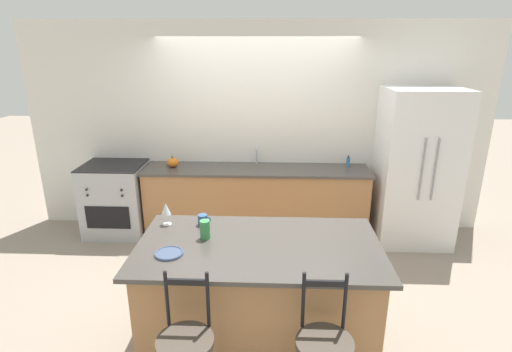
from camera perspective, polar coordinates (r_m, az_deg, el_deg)
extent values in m
plane|color=gray|center=(5.12, -0.16, -9.78)|extent=(18.00, 18.00, 0.00)
cube|color=silver|center=(5.26, 0.13, 6.72)|extent=(6.00, 0.07, 2.70)
cube|color=#A87547|center=(5.25, 0.00, -3.76)|extent=(2.83, 0.59, 0.87)
cube|color=#47423D|center=(5.09, 0.00, 0.97)|extent=(2.87, 0.63, 0.03)
cube|color=black|center=(5.09, 0.00, 1.10)|extent=(0.56, 0.33, 0.01)
cylinder|color=#ADAFB5|center=(5.25, 0.09, 2.97)|extent=(0.02, 0.02, 0.22)
cylinder|color=#ADAFB5|center=(5.17, 0.07, 3.86)|extent=(0.02, 0.12, 0.02)
cube|color=#A87547|center=(3.37, 0.39, -17.18)|extent=(1.76, 0.91, 0.92)
cube|color=#47423D|center=(3.11, 0.41, -10.04)|extent=(1.88, 1.03, 0.03)
cube|color=white|center=(5.28, 21.90, 1.10)|extent=(0.90, 0.74, 1.93)
cylinder|color=#939399|center=(4.88, 22.67, 0.83)|extent=(0.02, 0.02, 0.73)
cylinder|color=#939399|center=(4.93, 24.24, 0.80)|extent=(0.02, 0.02, 0.73)
cube|color=#ADAFB5|center=(5.57, -19.29, -3.18)|extent=(0.77, 0.65, 0.93)
cube|color=black|center=(5.33, -20.42, -5.60)|extent=(0.56, 0.01, 0.30)
cube|color=black|center=(5.42, -19.81, 1.47)|extent=(0.77, 0.65, 0.02)
cylinder|color=black|center=(5.28, -23.06, -1.81)|extent=(0.03, 0.02, 0.03)
cylinder|color=black|center=(5.11, -18.67, -1.93)|extent=(0.03, 0.02, 0.03)
cylinder|color=black|center=(5.30, -22.96, -2.56)|extent=(0.03, 0.02, 0.03)
cylinder|color=black|center=(5.14, -18.59, -2.71)|extent=(0.03, 0.02, 0.03)
cylinder|color=#4C4238|center=(2.72, -10.10, -22.39)|extent=(0.36, 0.36, 0.04)
cylinder|color=black|center=(2.71, -12.60, -16.76)|extent=(0.02, 0.02, 0.40)
cylinder|color=black|center=(2.66, -6.89, -17.17)|extent=(0.02, 0.02, 0.40)
cube|color=black|center=(2.61, -9.93, -14.69)|extent=(0.26, 0.02, 0.04)
cylinder|color=#4C4238|center=(2.70, 9.78, -22.61)|extent=(0.36, 0.36, 0.04)
cylinder|color=black|center=(2.65, 6.77, -17.22)|extent=(0.02, 0.02, 0.40)
cylinder|color=black|center=(2.69, 12.59, -17.07)|extent=(0.02, 0.02, 0.40)
cube|color=black|center=(2.59, 9.85, -14.87)|extent=(0.26, 0.02, 0.04)
cylinder|color=#425170|center=(3.04, -12.34, -10.77)|extent=(0.21, 0.21, 0.01)
torus|color=#425170|center=(3.04, -12.35, -10.67)|extent=(0.20, 0.20, 0.01)
cylinder|color=white|center=(3.51, -12.58, -6.71)|extent=(0.08, 0.08, 0.00)
cylinder|color=white|center=(3.49, -12.64, -6.03)|extent=(0.01, 0.01, 0.09)
cone|color=white|center=(3.45, -12.75, -4.60)|extent=(0.08, 0.08, 0.10)
cylinder|color=#335689|center=(3.43, -7.63, -6.21)|extent=(0.08, 0.08, 0.09)
torus|color=#335689|center=(3.43, -6.96, -6.20)|extent=(0.06, 0.01, 0.06)
cylinder|color=#3D934C|center=(3.19, -7.30, -7.58)|extent=(0.08, 0.08, 0.15)
ellipsoid|color=orange|center=(5.23, -11.82, 1.91)|extent=(0.15, 0.15, 0.12)
cylinder|color=brown|center=(5.21, -11.87, 2.66)|extent=(0.02, 0.02, 0.02)
cylinder|color=teal|center=(5.27, 13.03, 1.96)|extent=(0.05, 0.05, 0.12)
cylinder|color=black|center=(5.25, 13.09, 2.74)|extent=(0.02, 0.02, 0.03)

